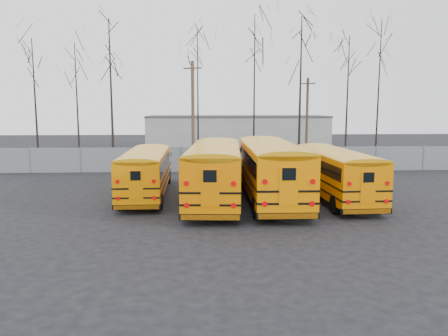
{
  "coord_description": "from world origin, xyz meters",
  "views": [
    {
      "loc": [
        -2.17,
        -23.08,
        5.21
      ],
      "look_at": [
        -0.98,
        2.65,
        1.6
      ],
      "focal_mm": 35.0,
      "sensor_mm": 36.0,
      "label": 1
    }
  ],
  "objects_px": {
    "utility_pole_left": "(193,114)",
    "utility_pole_right": "(307,118)",
    "bus_b": "(215,168)",
    "bus_d": "(334,170)",
    "bus_a": "(146,169)",
    "bus_c": "(271,166)"
  },
  "relations": [
    {
      "from": "bus_b",
      "to": "bus_d",
      "type": "xyz_separation_m",
      "value": [
        6.74,
        0.36,
        -0.22
      ]
    },
    {
      "from": "bus_b",
      "to": "bus_c",
      "type": "xyz_separation_m",
      "value": [
        3.12,
        0.16,
        0.05
      ]
    },
    {
      "from": "bus_b",
      "to": "bus_d",
      "type": "relative_size",
      "value": 1.13
    },
    {
      "from": "bus_a",
      "to": "bus_c",
      "type": "xyz_separation_m",
      "value": [
        7.08,
        -1.45,
        0.33
      ]
    },
    {
      "from": "bus_b",
      "to": "bus_a",
      "type": "bearing_deg",
      "value": 161.52
    },
    {
      "from": "bus_a",
      "to": "bus_c",
      "type": "bearing_deg",
      "value": -12.85
    },
    {
      "from": "bus_b",
      "to": "utility_pole_right",
      "type": "distance_m",
      "value": 21.07
    },
    {
      "from": "bus_b",
      "to": "utility_pole_left",
      "type": "distance_m",
      "value": 14.34
    },
    {
      "from": "bus_d",
      "to": "bus_b",
      "type": "bearing_deg",
      "value": -179.13
    },
    {
      "from": "bus_a",
      "to": "utility_pole_right",
      "type": "height_order",
      "value": "utility_pole_right"
    },
    {
      "from": "utility_pole_left",
      "to": "bus_a",
      "type": "bearing_deg",
      "value": -79.73
    },
    {
      "from": "bus_a",
      "to": "utility_pole_left",
      "type": "bearing_deg",
      "value": 77.57
    },
    {
      "from": "bus_c",
      "to": "utility_pole_left",
      "type": "relative_size",
      "value": 1.34
    },
    {
      "from": "utility_pole_left",
      "to": "bus_c",
      "type": "bearing_deg",
      "value": -50.03
    },
    {
      "from": "bus_b",
      "to": "bus_c",
      "type": "distance_m",
      "value": 3.12
    },
    {
      "from": "bus_b",
      "to": "utility_pole_left",
      "type": "height_order",
      "value": "utility_pole_left"
    },
    {
      "from": "utility_pole_right",
      "to": "bus_a",
      "type": "bearing_deg",
      "value": -104.79
    },
    {
      "from": "bus_a",
      "to": "utility_pole_left",
      "type": "xyz_separation_m",
      "value": [
        2.45,
        12.38,
        3.0
      ]
    },
    {
      "from": "utility_pole_left",
      "to": "utility_pole_right",
      "type": "height_order",
      "value": "utility_pole_left"
    },
    {
      "from": "bus_d",
      "to": "bus_a",
      "type": "bearing_deg",
      "value": 171.11
    },
    {
      "from": "bus_d",
      "to": "utility_pole_right",
      "type": "relative_size",
      "value": 1.32
    },
    {
      "from": "bus_b",
      "to": "utility_pole_left",
      "type": "xyz_separation_m",
      "value": [
        -1.51,
        14.0,
        2.72
      ]
    }
  ]
}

